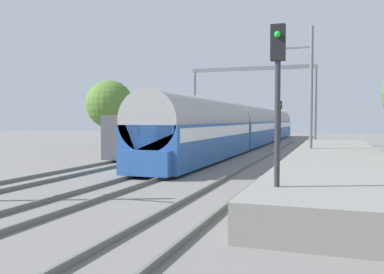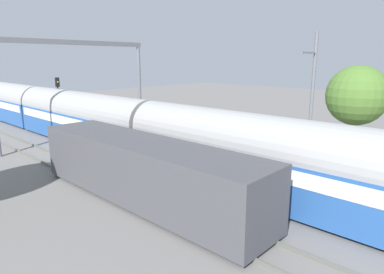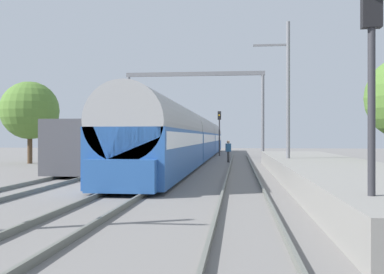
% 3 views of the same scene
% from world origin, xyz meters
% --- Properties ---
extents(ground, '(120.00, 120.00, 0.00)m').
position_xyz_m(ground, '(0.00, 0.00, 0.00)').
color(ground, slate).
extents(track_far_west, '(1.52, 60.00, 0.16)m').
position_xyz_m(track_far_west, '(-4.07, 0.00, 0.08)').
color(track_far_west, '#5F615A').
rests_on(track_far_west, ground).
extents(track_west, '(1.52, 60.00, 0.16)m').
position_xyz_m(track_west, '(0.00, 0.00, 0.08)').
color(track_west, '#5F615A').
rests_on(track_west, ground).
extents(track_east, '(1.52, 60.00, 0.16)m').
position_xyz_m(track_east, '(4.07, 0.00, 0.08)').
color(track_east, '#5F615A').
rests_on(track_east, ground).
extents(platform, '(4.40, 28.00, 0.90)m').
position_xyz_m(platform, '(7.88, 2.00, 0.45)').
color(platform, gray).
rests_on(platform, ground).
extents(passenger_train, '(2.93, 49.20, 3.82)m').
position_xyz_m(passenger_train, '(0.00, 20.46, 1.97)').
color(passenger_train, '#28569E').
rests_on(passenger_train, ground).
extents(freight_car, '(2.80, 13.00, 2.70)m').
position_xyz_m(freight_car, '(-4.07, 7.90, 1.47)').
color(freight_car, '#47474C').
rests_on(freight_car, ground).
extents(person_crossing, '(0.46, 0.35, 1.73)m').
position_xyz_m(person_crossing, '(3.12, 16.51, 1.03)').
color(person_crossing, '#383838').
rests_on(person_crossing, ground).
extents(railway_signal_far, '(0.36, 0.30, 4.74)m').
position_xyz_m(railway_signal_far, '(1.92, 28.21, 3.05)').
color(railway_signal_far, '#2D2D33').
rests_on(railway_signal_far, ground).
extents(catenary_gantry, '(12.53, 0.28, 7.86)m').
position_xyz_m(catenary_gantry, '(0.00, 20.86, 5.63)').
color(catenary_gantry, slate).
rests_on(catenary_gantry, ground).
extents(catenary_pole_east_mid, '(1.90, 0.20, 8.00)m').
position_xyz_m(catenary_pole_east_mid, '(6.42, 4.84, 4.15)').
color(catenary_pole_east_mid, slate).
rests_on(catenary_pole_east_mid, ground).
extents(tree_east_background, '(4.27, 4.27, 6.07)m').
position_xyz_m(tree_east_background, '(12.24, 4.08, 3.92)').
color(tree_east_background, '#4C3826').
rests_on(tree_east_background, ground).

